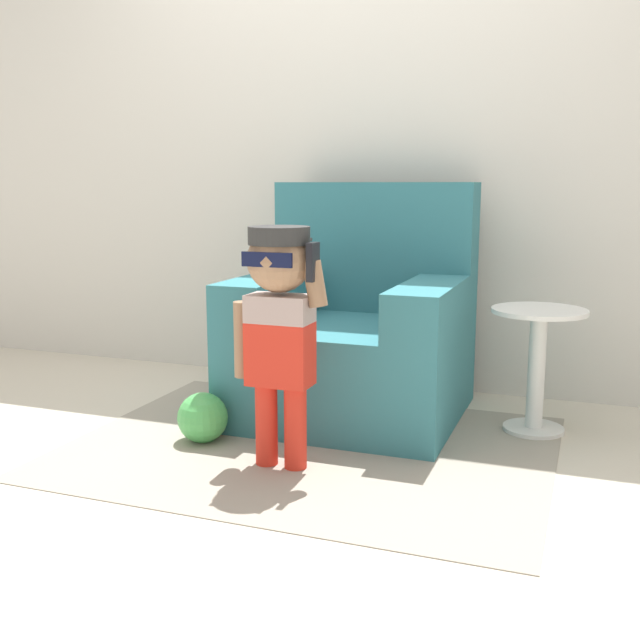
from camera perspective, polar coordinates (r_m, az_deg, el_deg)
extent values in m
plane|color=beige|center=(3.33, -0.68, -7.13)|extent=(10.00, 10.00, 0.00)
cube|color=silver|center=(3.78, 2.79, 14.87)|extent=(10.00, 0.05, 2.60)
cube|color=teal|center=(3.26, 2.46, -3.72)|extent=(0.92, 0.89, 0.42)
cube|color=teal|center=(3.50, 4.23, 5.60)|extent=(0.92, 0.22, 0.59)
cube|color=teal|center=(3.23, -4.04, 1.63)|extent=(0.22, 0.68, 0.19)
cube|color=teal|center=(3.01, 8.25, 0.91)|extent=(0.22, 0.68, 0.19)
cylinder|color=red|center=(2.71, -4.10, -7.92)|extent=(0.08, 0.08, 0.30)
cylinder|color=red|center=(2.67, -1.89, -8.20)|extent=(0.08, 0.08, 0.30)
cube|color=red|center=(2.62, -3.06, -2.57)|extent=(0.22, 0.13, 0.22)
cube|color=#B29993|center=(2.59, -3.09, 0.88)|extent=(0.22, 0.13, 0.10)
sphere|color=#997051|center=(2.57, -3.13, 4.58)|extent=(0.22, 0.22, 0.22)
cylinder|color=#2D2D2D|center=(2.56, -3.14, 6.45)|extent=(0.21, 0.21, 0.06)
cube|color=#2D2D2D|center=(2.66, -2.27, 6.11)|extent=(0.13, 0.10, 0.01)
cube|color=#0F1433|center=(2.47, -4.08, 4.61)|extent=(0.18, 0.01, 0.05)
cylinder|color=#997051|center=(2.67, -5.90, -1.49)|extent=(0.06, 0.06, 0.27)
cylinder|color=#997051|center=(2.53, -0.38, 2.77)|extent=(0.09, 0.06, 0.16)
cube|color=black|center=(2.50, -0.55, 4.45)|extent=(0.02, 0.07, 0.13)
cylinder|color=white|center=(3.22, 15.94, -7.98)|extent=(0.25, 0.25, 0.02)
cylinder|color=white|center=(3.16, 16.15, -3.91)|extent=(0.07, 0.07, 0.49)
cylinder|color=white|center=(3.11, 16.38, 0.66)|extent=(0.38, 0.38, 0.02)
cube|color=#9E9384|center=(2.93, -0.77, -9.58)|extent=(1.81, 1.40, 0.01)
sphere|color=#4CB256|center=(2.99, -8.93, -7.36)|extent=(0.20, 0.20, 0.20)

